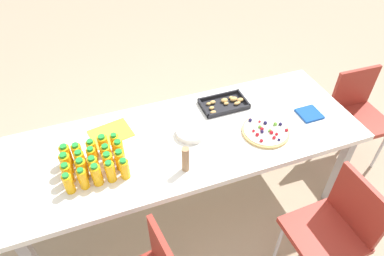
{
  "coord_description": "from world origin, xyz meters",
  "views": [
    {
      "loc": [
        -0.53,
        -1.51,
        2.3
      ],
      "look_at": [
        0.04,
        0.05,
        0.77
      ],
      "focal_mm": 32.04,
      "sensor_mm": 36.0,
      "label": 1
    }
  ],
  "objects_px": {
    "juice_bottle_17": "(92,149)",
    "juice_bottle_1": "(83,179)",
    "juice_bottle_4": "(125,169)",
    "juice_bottle_11": "(80,160)",
    "plate_stack": "(191,132)",
    "juice_bottle_9": "(120,160)",
    "juice_bottle_12": "(92,157)",
    "fruit_pizza": "(266,131)",
    "juice_bottle_14": "(119,150)",
    "juice_bottle_18": "(103,145)",
    "chair_end": "(357,111)",
    "napkin_stack": "(309,114)",
    "juice_bottle_0": "(69,183)",
    "juice_bottle_16": "(78,153)",
    "juice_bottle_6": "(82,169)",
    "paper_folder": "(111,133)",
    "juice_bottle_10": "(66,164)",
    "juice_bottle_2": "(97,175)",
    "party_table": "(188,143)",
    "juice_bottle_15": "(66,155)",
    "juice_bottle_7": "(94,167)",
    "chair_near_right": "(335,226)",
    "juice_bottle_3": "(110,171)",
    "juice_bottle_5": "(68,174)",
    "juice_bottle_19": "(115,143)",
    "juice_bottle_13": "(107,154)",
    "snack_tray": "(225,104)",
    "juice_bottle_8": "(108,162)",
    "cardboard_tube": "(186,159)"
  },
  "relations": [
    {
      "from": "juice_bottle_1",
      "to": "juice_bottle_9",
      "type": "relative_size",
      "value": 1.03
    },
    {
      "from": "chair_end",
      "to": "napkin_stack",
      "type": "relative_size",
      "value": 5.53
    },
    {
      "from": "juice_bottle_10",
      "to": "juice_bottle_13",
      "type": "height_order",
      "value": "juice_bottle_10"
    },
    {
      "from": "party_table",
      "to": "juice_bottle_1",
      "type": "distance_m",
      "value": 0.72
    },
    {
      "from": "juice_bottle_10",
      "to": "juice_bottle_14",
      "type": "distance_m",
      "value": 0.31
    },
    {
      "from": "plate_stack",
      "to": "juice_bottle_13",
      "type": "bearing_deg",
      "value": -174.97
    },
    {
      "from": "party_table",
      "to": "plate_stack",
      "type": "distance_m",
      "value": 0.09
    },
    {
      "from": "juice_bottle_0",
      "to": "fruit_pizza",
      "type": "relative_size",
      "value": 0.45
    },
    {
      "from": "juice_bottle_2",
      "to": "juice_bottle_8",
      "type": "distance_m",
      "value": 0.11
    },
    {
      "from": "juice_bottle_12",
      "to": "juice_bottle_17",
      "type": "height_order",
      "value": "juice_bottle_12"
    },
    {
      "from": "plate_stack",
      "to": "paper_folder",
      "type": "xyz_separation_m",
      "value": [
        -0.49,
        0.19,
        -0.02
      ]
    },
    {
      "from": "juice_bottle_6",
      "to": "paper_folder",
      "type": "height_order",
      "value": "juice_bottle_6"
    },
    {
      "from": "juice_bottle_4",
      "to": "fruit_pizza",
      "type": "height_order",
      "value": "juice_bottle_4"
    },
    {
      "from": "juice_bottle_14",
      "to": "juice_bottle_19",
      "type": "height_order",
      "value": "juice_bottle_14"
    },
    {
      "from": "juice_bottle_7",
      "to": "juice_bottle_14",
      "type": "relative_size",
      "value": 1.02
    },
    {
      "from": "juice_bottle_17",
      "to": "juice_bottle_6",
      "type": "bearing_deg",
      "value": -117.93
    },
    {
      "from": "juice_bottle_6",
      "to": "juice_bottle_17",
      "type": "height_order",
      "value": "juice_bottle_6"
    },
    {
      "from": "juice_bottle_1",
      "to": "juice_bottle_19",
      "type": "xyz_separation_m",
      "value": [
        0.22,
        0.22,
        -0.01
      ]
    },
    {
      "from": "juice_bottle_13",
      "to": "party_table",
      "type": "bearing_deg",
      "value": 3.96
    },
    {
      "from": "juice_bottle_17",
      "to": "juice_bottle_1",
      "type": "bearing_deg",
      "value": -110.07
    },
    {
      "from": "juice_bottle_10",
      "to": "paper_folder",
      "type": "bearing_deg",
      "value": 39.72
    },
    {
      "from": "party_table",
      "to": "juice_bottle_6",
      "type": "height_order",
      "value": "juice_bottle_6"
    },
    {
      "from": "juice_bottle_11",
      "to": "fruit_pizza",
      "type": "xyz_separation_m",
      "value": [
        1.17,
        -0.11,
        -0.05
      ]
    },
    {
      "from": "juice_bottle_2",
      "to": "juice_bottle_6",
      "type": "height_order",
      "value": "juice_bottle_2"
    },
    {
      "from": "juice_bottle_1",
      "to": "juice_bottle_12",
      "type": "distance_m",
      "value": 0.17
    },
    {
      "from": "chair_near_right",
      "to": "juice_bottle_6",
      "type": "bearing_deg",
      "value": 60.97
    },
    {
      "from": "juice_bottle_0",
      "to": "napkin_stack",
      "type": "bearing_deg",
      "value": 3.34
    },
    {
      "from": "juice_bottle_9",
      "to": "cardboard_tube",
      "type": "height_order",
      "value": "cardboard_tube"
    },
    {
      "from": "juice_bottle_2",
      "to": "juice_bottle_13",
      "type": "relative_size",
      "value": 1.08
    },
    {
      "from": "juice_bottle_4",
      "to": "juice_bottle_11",
      "type": "height_order",
      "value": "juice_bottle_4"
    },
    {
      "from": "party_table",
      "to": "snack_tray",
      "type": "relative_size",
      "value": 6.97
    },
    {
      "from": "juice_bottle_18",
      "to": "juice_bottle_11",
      "type": "bearing_deg",
      "value": -151.89
    },
    {
      "from": "juice_bottle_2",
      "to": "juice_bottle_3",
      "type": "relative_size",
      "value": 1.0
    },
    {
      "from": "juice_bottle_0",
      "to": "chair_near_right",
      "type": "bearing_deg",
      "value": -22.97
    },
    {
      "from": "juice_bottle_12",
      "to": "juice_bottle_16",
      "type": "xyz_separation_m",
      "value": [
        -0.08,
        0.06,
        -0.0
      ]
    },
    {
      "from": "juice_bottle_4",
      "to": "chair_end",
      "type": "bearing_deg",
      "value": 6.92
    },
    {
      "from": "juice_bottle_0",
      "to": "juice_bottle_17",
      "type": "height_order",
      "value": "juice_bottle_0"
    },
    {
      "from": "snack_tray",
      "to": "plate_stack",
      "type": "relative_size",
      "value": 1.64
    },
    {
      "from": "juice_bottle_5",
      "to": "juice_bottle_18",
      "type": "height_order",
      "value": "juice_bottle_5"
    },
    {
      "from": "juice_bottle_16",
      "to": "fruit_pizza",
      "type": "relative_size",
      "value": 0.44
    },
    {
      "from": "juice_bottle_3",
      "to": "juice_bottle_15",
      "type": "height_order",
      "value": "juice_bottle_3"
    },
    {
      "from": "juice_bottle_18",
      "to": "juice_bottle_19",
      "type": "bearing_deg",
      "value": -5.04
    },
    {
      "from": "plate_stack",
      "to": "juice_bottle_9",
      "type": "bearing_deg",
      "value": -165.62
    },
    {
      "from": "juice_bottle_18",
      "to": "napkin_stack",
      "type": "distance_m",
      "value": 1.4
    },
    {
      "from": "chair_near_right",
      "to": "juice_bottle_7",
      "type": "distance_m",
      "value": 1.45
    },
    {
      "from": "juice_bottle_19",
      "to": "paper_folder",
      "type": "relative_size",
      "value": 0.53
    },
    {
      "from": "juice_bottle_1",
      "to": "napkin_stack",
      "type": "distance_m",
      "value": 1.55
    },
    {
      "from": "juice_bottle_1",
      "to": "juice_bottle_14",
      "type": "distance_m",
      "value": 0.27
    },
    {
      "from": "snack_tray",
      "to": "juice_bottle_17",
      "type": "bearing_deg",
      "value": -169.52
    },
    {
      "from": "juice_bottle_15",
      "to": "juice_bottle_14",
      "type": "bearing_deg",
      "value": -13.6
    }
  ]
}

